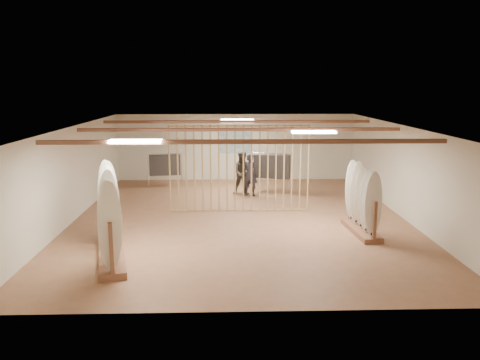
{
  "coord_description": "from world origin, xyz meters",
  "views": [
    {
      "loc": [
        -0.41,
        -13.78,
        4.02
      ],
      "look_at": [
        0.0,
        0.0,
        1.2
      ],
      "focal_mm": 35.0,
      "sensor_mm": 36.0,
      "label": 1
    }
  ],
  "objects_px": {
    "clothing_rack_a": "(165,165)",
    "shopper_a": "(250,172)",
    "clothing_rack_b": "(272,166)",
    "shopper_b": "(243,170)",
    "rack_left": "(110,227)",
    "rack_right": "(362,211)"
  },
  "relations": [
    {
      "from": "rack_left",
      "to": "rack_right",
      "type": "bearing_deg",
      "value": -0.41
    },
    {
      "from": "rack_right",
      "to": "clothing_rack_a",
      "type": "xyz_separation_m",
      "value": [
        -6.13,
        5.97,
        0.28
      ]
    },
    {
      "from": "clothing_rack_a",
      "to": "shopper_a",
      "type": "xyz_separation_m",
      "value": [
        3.29,
        -1.44,
        -0.01
      ]
    },
    {
      "from": "shopper_a",
      "to": "clothing_rack_a",
      "type": "bearing_deg",
      "value": -2.66
    },
    {
      "from": "rack_left",
      "to": "clothing_rack_a",
      "type": "relative_size",
      "value": 2.19
    },
    {
      "from": "rack_left",
      "to": "clothing_rack_b",
      "type": "relative_size",
      "value": 1.96
    },
    {
      "from": "clothing_rack_a",
      "to": "shopper_a",
      "type": "relative_size",
      "value": 0.78
    },
    {
      "from": "rack_left",
      "to": "rack_right",
      "type": "relative_size",
      "value": 1.54
    },
    {
      "from": "clothing_rack_a",
      "to": "shopper_b",
      "type": "height_order",
      "value": "shopper_b"
    },
    {
      "from": "rack_left",
      "to": "shopper_a",
      "type": "bearing_deg",
      "value": 45.03
    },
    {
      "from": "rack_right",
      "to": "shopper_a",
      "type": "relative_size",
      "value": 1.11
    },
    {
      "from": "clothing_rack_a",
      "to": "clothing_rack_b",
      "type": "height_order",
      "value": "clothing_rack_b"
    },
    {
      "from": "rack_right",
      "to": "rack_left",
      "type": "bearing_deg",
      "value": -170.38
    },
    {
      "from": "shopper_b",
      "to": "rack_right",
      "type": "bearing_deg",
      "value": -59.84
    },
    {
      "from": "rack_left",
      "to": "shopper_b",
      "type": "height_order",
      "value": "rack_left"
    },
    {
      "from": "rack_right",
      "to": "shopper_b",
      "type": "xyz_separation_m",
      "value": [
        -3.08,
        4.73,
        0.29
      ]
    },
    {
      "from": "rack_right",
      "to": "clothing_rack_b",
      "type": "relative_size",
      "value": 1.27
    },
    {
      "from": "shopper_a",
      "to": "rack_left",
      "type": "bearing_deg",
      "value": 80.58
    },
    {
      "from": "clothing_rack_a",
      "to": "shopper_b",
      "type": "xyz_separation_m",
      "value": [
        3.05,
        -1.24,
        0.01
      ]
    },
    {
      "from": "shopper_b",
      "to": "rack_left",
      "type": "bearing_deg",
      "value": -120.91
    },
    {
      "from": "rack_left",
      "to": "shopper_a",
      "type": "relative_size",
      "value": 1.71
    },
    {
      "from": "rack_right",
      "to": "clothing_rack_a",
      "type": "bearing_deg",
      "value": 131.22
    }
  ]
}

